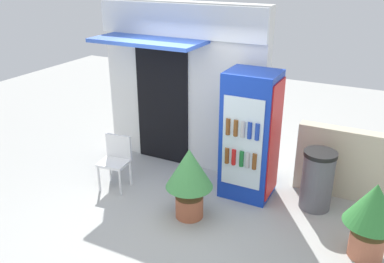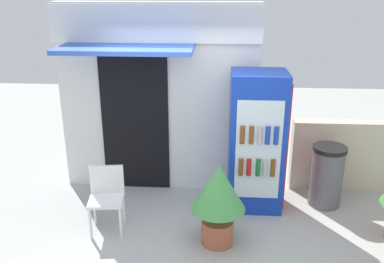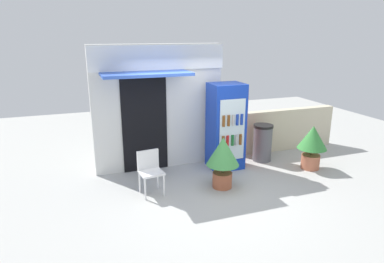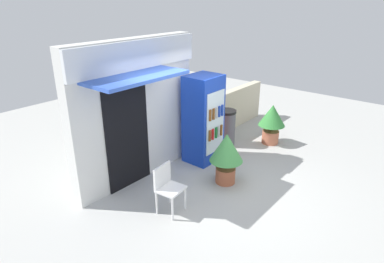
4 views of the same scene
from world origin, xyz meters
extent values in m
plane|color=#B2B2AD|center=(0.00, 0.00, 0.00)|extent=(16.00, 16.00, 0.00)
cube|color=silver|center=(-0.55, 1.63, 1.39)|extent=(2.92, 0.26, 2.79)
cube|color=white|center=(-0.55, 1.46, 2.51)|extent=(2.92, 0.08, 0.52)
cube|color=blue|center=(-0.90, 1.10, 2.22)|extent=(1.79, 0.80, 0.06)
cube|color=black|center=(-0.90, 1.49, 1.08)|extent=(1.00, 0.03, 2.17)
cube|color=#1438B2|center=(0.87, 1.06, 0.97)|extent=(0.74, 0.63, 1.95)
cube|color=silver|center=(0.87, 0.73, 0.97)|extent=(0.59, 0.02, 1.36)
cube|color=red|center=(1.25, 1.06, 0.97)|extent=(0.02, 0.57, 1.75)
cylinder|color=brown|center=(0.65, 0.71, 0.75)|extent=(0.06, 0.06, 0.24)
cylinder|color=red|center=(0.76, 0.71, 0.75)|extent=(0.06, 0.06, 0.24)
cylinder|color=#196B2D|center=(0.88, 0.71, 0.75)|extent=(0.06, 0.06, 0.24)
cylinder|color=#B2B2B7|center=(0.97, 0.71, 0.75)|extent=(0.06, 0.06, 0.24)
cylinder|color=brown|center=(1.07, 0.71, 0.75)|extent=(0.06, 0.06, 0.24)
cylinder|color=brown|center=(0.65, 0.71, 1.20)|extent=(0.06, 0.06, 0.24)
cylinder|color=brown|center=(0.77, 0.71, 1.20)|extent=(0.06, 0.06, 0.24)
cylinder|color=#B2B2B7|center=(0.88, 0.71, 1.20)|extent=(0.06, 0.06, 0.24)
cylinder|color=#1938A5|center=(0.97, 0.71, 1.20)|extent=(0.06, 0.06, 0.24)
cylinder|color=#1938A5|center=(1.08, 0.71, 1.20)|extent=(0.06, 0.06, 0.24)
cylinder|color=white|center=(-1.22, 0.05, 0.21)|extent=(0.04, 0.04, 0.43)
cylinder|color=white|center=(-0.85, 0.10, 0.21)|extent=(0.04, 0.04, 0.43)
cylinder|color=white|center=(-1.26, 0.39, 0.21)|extent=(0.04, 0.04, 0.43)
cylinder|color=white|center=(-0.89, 0.43, 0.21)|extent=(0.04, 0.04, 0.43)
cube|color=white|center=(-1.06, 0.24, 0.45)|extent=(0.47, 0.44, 0.04)
cube|color=white|center=(-1.08, 0.42, 0.66)|extent=(0.43, 0.09, 0.38)
cylinder|color=#AD5B3D|center=(0.36, 0.08, 0.16)|extent=(0.39, 0.39, 0.32)
cylinder|color=brown|center=(0.36, 0.08, 0.40)|extent=(0.05, 0.05, 0.17)
cone|color=#47994C|center=(0.36, 0.08, 0.77)|extent=(0.66, 0.66, 0.56)
cylinder|color=#BC6B4C|center=(2.68, 0.30, 0.16)|extent=(0.41, 0.41, 0.33)
cylinder|color=brown|center=(2.68, 0.30, 0.41)|extent=(0.05, 0.05, 0.15)
cone|color=#388C3D|center=(2.68, 0.30, 0.75)|extent=(0.66, 0.66, 0.53)
cylinder|color=#595960|center=(1.89, 1.12, 0.42)|extent=(0.45, 0.45, 0.84)
cylinder|color=black|center=(1.89, 1.12, 0.87)|extent=(0.47, 0.47, 0.06)
camera|label=1|loc=(2.63, -4.30, 3.36)|focal=38.30mm
camera|label=2|loc=(0.33, -4.33, 3.09)|focal=39.07mm
camera|label=3|loc=(-2.32, -5.61, 3.02)|focal=31.57mm
camera|label=4|loc=(-4.58, -3.15, 3.51)|focal=31.34mm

